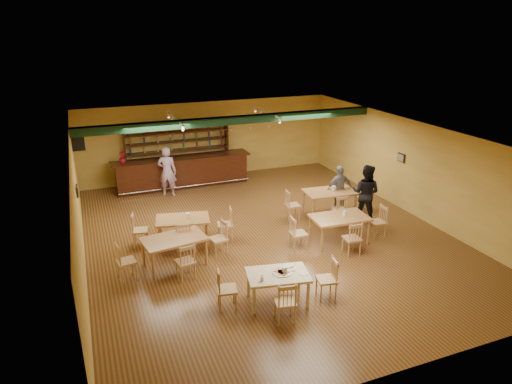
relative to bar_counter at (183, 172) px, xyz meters
name	(u,v)px	position (x,y,z in m)	size (l,w,h in m)	color
floor	(267,235)	(1.30, -5.15, -0.56)	(12.00, 12.00, 0.00)	#4F3316
ceiling_beam	(234,120)	(1.30, -2.35, 2.31)	(10.00, 0.30, 0.25)	black
track_rail_left	(175,119)	(-0.50, -1.75, 2.38)	(0.05, 2.50, 0.05)	silver
track_rail_right	(267,112)	(2.70, -1.75, 2.38)	(0.05, 2.50, 0.05)	silver
ac_unit	(78,139)	(-3.50, -0.95, 1.79)	(0.34, 0.70, 0.48)	silver
picture_left	(77,191)	(-3.67, -4.15, 1.14)	(0.04, 0.34, 0.28)	black
picture_right	(401,158)	(6.27, -4.65, 1.14)	(0.04, 0.34, 0.28)	black
bar_counter	(183,172)	(0.00, 0.00, 0.00)	(5.17, 0.85, 1.13)	black
back_bar_hutch	(178,153)	(0.00, 0.63, 0.57)	(4.00, 0.40, 2.28)	black
poinsettia	(122,157)	(-2.13, 0.00, 0.78)	(0.24, 0.24, 0.43)	#A60F21
dining_table_a	(183,230)	(-1.05, -4.71, -0.20)	(1.46, 0.88, 0.73)	#AA723C
dining_table_b	(329,203)	(3.77, -4.44, -0.17)	(1.60, 0.96, 0.80)	#AA723C
dining_table_c	(175,252)	(-1.55, -5.95, -0.18)	(1.54, 0.93, 0.77)	#AA723C
dining_table_d	(339,229)	(3.01, -6.32, -0.17)	(1.57, 0.94, 0.79)	#AA723C
near_table	(278,288)	(0.20, -8.39, -0.21)	(1.34, 0.86, 0.72)	#C7B385
pizza_tray	(282,273)	(0.30, -8.39, 0.16)	(0.40, 0.40, 0.01)	silver
parmesan_shaker	(262,279)	(-0.22, -8.54, 0.21)	(0.07, 0.07, 0.11)	#EAE5C6
napkin_stack	(288,266)	(0.54, -8.20, 0.17)	(0.20, 0.15, 0.03)	white
pizza_server	(287,270)	(0.44, -8.35, 0.17)	(0.32, 0.09, 0.00)	silver
side_plate	(304,273)	(0.73, -8.58, 0.16)	(0.22, 0.22, 0.01)	white
patron_bar	(167,172)	(-0.72, -0.83, 0.34)	(0.66, 0.43, 1.80)	#804699
patron_right_a	(366,193)	(4.57, -5.24, 0.34)	(0.88, 0.69, 1.81)	black
patron_right_b	(339,189)	(4.21, -4.32, 0.21)	(0.91, 0.38, 1.55)	gray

